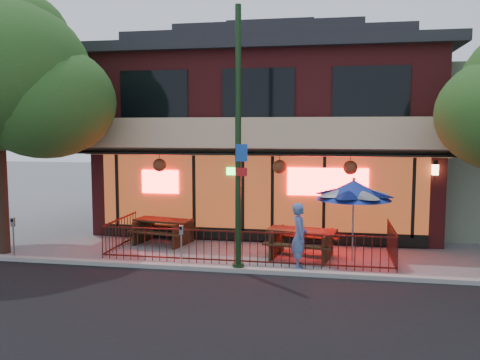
{
  "coord_description": "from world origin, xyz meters",
  "views": [
    {
      "loc": [
        2.45,
        -13.54,
        3.83
      ],
      "look_at": [
        -0.39,
        2.0,
        2.22
      ],
      "focal_mm": 38.0,
      "sensor_mm": 36.0,
      "label": 1
    }
  ],
  "objects_px": {
    "picnic_table_left": "(164,228)",
    "pedestrian": "(299,236)",
    "parking_meter_near": "(181,239)",
    "parking_meter_far": "(13,231)",
    "picnic_table_right": "(302,239)",
    "street_light": "(238,154)",
    "patio_umbrella": "(354,190)"
  },
  "relations": [
    {
      "from": "street_light",
      "to": "patio_umbrella",
      "type": "height_order",
      "value": "street_light"
    },
    {
      "from": "pedestrian",
      "to": "picnic_table_right",
      "type": "bearing_deg",
      "value": -8.77
    },
    {
      "from": "patio_umbrella",
      "to": "parking_meter_far",
      "type": "xyz_separation_m",
      "value": [
        -9.69,
        -1.67,
        -1.23
      ]
    },
    {
      "from": "parking_meter_near",
      "to": "parking_meter_far",
      "type": "bearing_deg",
      "value": -179.09
    },
    {
      "from": "street_light",
      "to": "pedestrian",
      "type": "relative_size",
      "value": 3.84
    },
    {
      "from": "picnic_table_left",
      "to": "picnic_table_right",
      "type": "distance_m",
      "value": 4.78
    },
    {
      "from": "picnic_table_right",
      "to": "patio_umbrella",
      "type": "bearing_deg",
      "value": -5.56
    },
    {
      "from": "parking_meter_near",
      "to": "parking_meter_far",
      "type": "relative_size",
      "value": 0.94
    },
    {
      "from": "picnic_table_right",
      "to": "parking_meter_near",
      "type": "distance_m",
      "value": 3.64
    },
    {
      "from": "pedestrian",
      "to": "parking_meter_near",
      "type": "distance_m",
      "value": 3.23
    },
    {
      "from": "patio_umbrella",
      "to": "parking_meter_near",
      "type": "distance_m",
      "value": 5.08
    },
    {
      "from": "pedestrian",
      "to": "parking_meter_far",
      "type": "height_order",
      "value": "pedestrian"
    },
    {
      "from": "pedestrian",
      "to": "parking_meter_far",
      "type": "distance_m",
      "value": 8.25
    },
    {
      "from": "picnic_table_left",
      "to": "parking_meter_near",
      "type": "xyz_separation_m",
      "value": [
        1.47,
        -2.8,
        0.27
      ]
    },
    {
      "from": "street_light",
      "to": "picnic_table_left",
      "type": "bearing_deg",
      "value": 137.52
    },
    {
      "from": "street_light",
      "to": "parking_meter_near",
      "type": "relative_size",
      "value": 5.86
    },
    {
      "from": "patio_umbrella",
      "to": "pedestrian",
      "type": "xyz_separation_m",
      "value": [
        -1.46,
        -1.09,
        -1.17
      ]
    },
    {
      "from": "parking_meter_near",
      "to": "picnic_table_left",
      "type": "bearing_deg",
      "value": 117.71
    },
    {
      "from": "pedestrian",
      "to": "parking_meter_far",
      "type": "bearing_deg",
      "value": 85.17
    },
    {
      "from": "pedestrian",
      "to": "parking_meter_far",
      "type": "xyz_separation_m",
      "value": [
        -8.23,
        -0.58,
        -0.06
      ]
    },
    {
      "from": "picnic_table_left",
      "to": "pedestrian",
      "type": "bearing_deg",
      "value": -26.27
    },
    {
      "from": "patio_umbrella",
      "to": "parking_meter_far",
      "type": "relative_size",
      "value": 1.93
    },
    {
      "from": "picnic_table_right",
      "to": "picnic_table_left",
      "type": "bearing_deg",
      "value": 167.14
    },
    {
      "from": "street_light",
      "to": "pedestrian",
      "type": "bearing_deg",
      "value": 17.46
    },
    {
      "from": "patio_umbrella",
      "to": "parking_meter_near",
      "type": "relative_size",
      "value": 2.04
    },
    {
      "from": "pedestrian",
      "to": "street_light",
      "type": "bearing_deg",
      "value": 98.6
    },
    {
      "from": "street_light",
      "to": "parking_meter_far",
      "type": "relative_size",
      "value": 5.54
    },
    {
      "from": "picnic_table_left",
      "to": "pedestrian",
      "type": "xyz_separation_m",
      "value": [
        4.66,
        -2.3,
        0.37
      ]
    },
    {
      "from": "picnic_table_left",
      "to": "parking_meter_near",
      "type": "relative_size",
      "value": 1.82
    },
    {
      "from": "pedestrian",
      "to": "picnic_table_left",
      "type": "bearing_deg",
      "value": 54.87
    },
    {
      "from": "street_light",
      "to": "picnic_table_right",
      "type": "relative_size",
      "value": 3.13
    },
    {
      "from": "street_light",
      "to": "picnic_table_left",
      "type": "relative_size",
      "value": 3.23
    }
  ]
}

